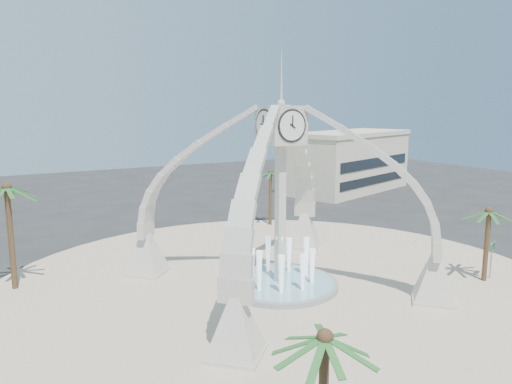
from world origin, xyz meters
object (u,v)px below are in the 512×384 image
street_sign (492,252)px  fountain (280,283)px  clock_tower (280,194)px  palm_north (270,173)px  palm_south (325,340)px  palm_west (7,189)px  palm_east (489,212)px

street_sign → fountain: bearing=138.5°
clock_tower → street_sign: clock_tower is taller
fountain → street_sign: bearing=-23.5°
clock_tower → street_sign: (14.02, -6.10, -4.50)m
palm_north → palm_south: bearing=-118.8°
palm_north → palm_south: 36.00m
palm_north → palm_south: palm_north is taller
palm_west → fountain: bearing=-28.8°
fountain → palm_east: palm_east is taller
palm_east → palm_south: palm_south is taller
palm_west → palm_north: size_ratio=1.26×
palm_east → palm_west: 32.65m
palm_east → fountain: bearing=154.9°
palm_south → street_sign: size_ratio=2.09×
clock_tower → fountain: (0.00, 0.00, -6.20)m
street_sign → clock_tower: bearing=138.5°
fountain → palm_south: 18.63m
palm_west → palm_east: bearing=-27.1°
palm_east → palm_north: palm_north is taller
palm_east → clock_tower: bearing=154.9°
palm_west → street_sign: (29.80, -14.77, -4.93)m
palm_east → palm_north: bearing=101.4°
palm_south → street_sign: bearing=23.4°
palm_east → street_sign: palm_east is taller
palm_north → palm_south: size_ratio=1.07×
fountain → palm_south: bearing=-118.2°
street_sign → palm_west: bearing=135.7°
palm_south → street_sign: palm_south is taller
fountain → palm_north: palm_north is taller
palm_east → palm_south: size_ratio=0.99×
clock_tower → palm_south: size_ratio=3.09×
palm_west → palm_south: (7.29, -24.53, -1.84)m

